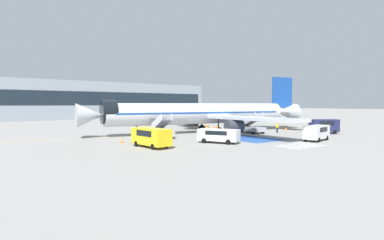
# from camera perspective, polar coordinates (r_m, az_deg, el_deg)

# --- Properties ---
(ground_plane) EXTENTS (600.00, 600.00, 0.00)m
(ground_plane) POSITION_cam_1_polar(r_m,az_deg,el_deg) (49.95, 0.33, -2.59)
(ground_plane) COLOR gray
(apron_leadline_yellow) EXTENTS (75.73, 12.60, 0.01)m
(apron_leadline_yellow) POSITION_cam_1_polar(r_m,az_deg,el_deg) (51.49, 1.84, -2.42)
(apron_leadline_yellow) COLOR gold
(apron_leadline_yellow) RESTS_ON ground_plane
(apron_stand_patch_blue) EXTENTS (6.37, 9.87, 0.01)m
(apron_stand_patch_blue) POSITION_cam_1_polar(r_m,az_deg,el_deg) (43.81, 10.23, -3.43)
(apron_stand_patch_blue) COLOR #2856A8
(apron_stand_patch_blue) RESTS_ON ground_plane
(apron_walkway_bar_0) EXTENTS (0.44, 3.60, 0.01)m
(apron_walkway_bar_0) POSITION_cam_1_polar(r_m,az_deg,el_deg) (35.68, 17.61, -5.00)
(apron_walkway_bar_0) COLOR silver
(apron_walkway_bar_0) RESTS_ON ground_plane
(apron_walkway_bar_1) EXTENTS (0.44, 3.60, 0.01)m
(apron_walkway_bar_1) POSITION_cam_1_polar(r_m,az_deg,el_deg) (36.64, 18.72, -4.81)
(apron_walkway_bar_1) COLOR silver
(apron_walkway_bar_1) RESTS_ON ground_plane
(apron_walkway_bar_2) EXTENTS (0.44, 3.60, 0.01)m
(apron_walkway_bar_2) POSITION_cam_1_polar(r_m,az_deg,el_deg) (37.62, 19.78, -4.62)
(apron_walkway_bar_2) COLOR silver
(apron_walkway_bar_2) RESTS_ON ground_plane
(apron_walkway_bar_3) EXTENTS (0.44, 3.60, 0.01)m
(apron_walkway_bar_3) POSITION_cam_1_polar(r_m,az_deg,el_deg) (38.61, 20.78, -4.45)
(apron_walkway_bar_3) COLOR silver
(apron_walkway_bar_3) RESTS_ON ground_plane
(apron_walkway_bar_4) EXTENTS (0.44, 3.60, 0.01)m
(apron_walkway_bar_4) POSITION_cam_1_polar(r_m,az_deg,el_deg) (39.62, 21.73, -4.28)
(apron_walkway_bar_4) COLOR silver
(apron_walkway_bar_4) RESTS_ON ground_plane
(airliner) EXTENTS (41.84, 35.64, 10.20)m
(airliner) POSITION_cam_1_polar(r_m,az_deg,el_deg) (51.63, 2.55, 1.23)
(airliner) COLOR silver
(airliner) RESTS_ON ground_plane
(boarding_stairs_forward) EXTENTS (2.95, 5.47, 3.58)m
(boarding_stairs_forward) POSITION_cam_1_polar(r_m,az_deg,el_deg) (43.74, -5.83, -2.18)
(boarding_stairs_forward) COLOR #ADB2BA
(boarding_stairs_forward) RESTS_ON ground_plane
(boarding_stairs_aft) EXTENTS (2.95, 5.47, 3.61)m
(boarding_stairs_aft) POSITION_cam_1_polar(r_m,az_deg,el_deg) (51.87, 11.30, -1.40)
(boarding_stairs_aft) COLOR #ADB2BA
(boarding_stairs_aft) RESTS_ON ground_plane
(fuel_tanker) EXTENTS (9.72, 3.78, 3.51)m
(fuel_tanker) POSITION_cam_1_polar(r_m,az_deg,el_deg) (74.24, -3.46, 0.62)
(fuel_tanker) COLOR #38383D
(fuel_tanker) RESTS_ON ground_plane
(service_van_0) EXTENTS (4.13, 5.43, 1.76)m
(service_van_0) POSITION_cam_1_polar(r_m,az_deg,el_deg) (37.80, 5.08, -2.78)
(service_van_0) COLOR silver
(service_van_0) RESTS_ON ground_plane
(service_van_1) EXTENTS (4.79, 3.94, 2.39)m
(service_van_1) POSITION_cam_1_polar(r_m,az_deg,el_deg) (54.27, 23.84, -0.91)
(service_van_1) COLOR #1E234C
(service_van_1) RESTS_ON ground_plane
(service_van_2) EXTENTS (2.53, 5.57, 2.17)m
(service_van_2) POSITION_cam_1_polar(r_m,az_deg,el_deg) (34.33, -7.81, -3.02)
(service_van_2) COLOR yellow
(service_van_2) RESTS_ON ground_plane
(service_van_3) EXTENTS (5.08, 2.70, 2.04)m
(service_van_3) POSITION_cam_1_polar(r_m,az_deg,el_deg) (43.37, 22.64, -2.06)
(service_van_3) COLOR silver
(service_van_3) RESTS_ON ground_plane
(ground_crew_0) EXTENTS (0.48, 0.45, 1.73)m
(ground_crew_0) POSITION_cam_1_polar(r_m,az_deg,el_deg) (45.64, 4.72, -1.88)
(ground_crew_0) COLOR #191E38
(ground_crew_0) RESTS_ON ground_plane
(ground_crew_1) EXTENTS (0.33, 0.47, 1.80)m
(ground_crew_1) POSITION_cam_1_polar(r_m,az_deg,el_deg) (53.45, 15.93, -1.22)
(ground_crew_1) COLOR #191E38
(ground_crew_1) RESTS_ON ground_plane
(ground_crew_2) EXTENTS (0.41, 0.49, 1.78)m
(ground_crew_2) POSITION_cam_1_polar(r_m,az_deg,el_deg) (47.30, 2.92, -1.66)
(ground_crew_2) COLOR #191E38
(ground_crew_2) RESTS_ON ground_plane
(ground_crew_3) EXTENTS (0.43, 0.49, 1.61)m
(ground_crew_3) POSITION_cam_1_polar(r_m,az_deg,el_deg) (45.05, 3.66, -2.04)
(ground_crew_3) COLOR black
(ground_crew_3) RESTS_ON ground_plane
(traffic_cone_0) EXTENTS (0.53, 0.53, 0.59)m
(traffic_cone_0) POSITION_cam_1_polar(r_m,az_deg,el_deg) (62.10, 17.24, -1.35)
(traffic_cone_0) COLOR orange
(traffic_cone_0) RESTS_ON ground_plane
(traffic_cone_1) EXTENTS (0.52, 0.52, 0.58)m
(traffic_cone_1) POSITION_cam_1_polar(r_m,az_deg,el_deg) (39.13, -13.24, -3.81)
(traffic_cone_1) COLOR orange
(traffic_cone_1) RESTS_ON ground_plane
(traffic_cone_2) EXTENTS (0.55, 0.55, 0.61)m
(traffic_cone_2) POSITION_cam_1_polar(r_m,az_deg,el_deg) (58.47, 17.43, -1.61)
(traffic_cone_2) COLOR orange
(traffic_cone_2) RESTS_ON ground_plane
(terminal_building) EXTENTS (81.92, 12.10, 12.29)m
(terminal_building) POSITION_cam_1_polar(r_m,az_deg,el_deg) (107.84, -17.76, 3.55)
(terminal_building) COLOR #89939E
(terminal_building) RESTS_ON ground_plane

